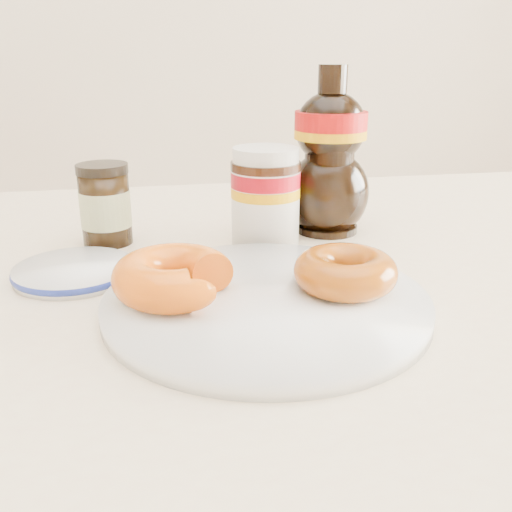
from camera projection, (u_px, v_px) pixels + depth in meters
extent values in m
cube|color=#FAE7BE|center=(322.00, 285.00, 0.63)|extent=(1.40, 0.90, 0.04)
cylinder|color=white|center=(266.00, 302.00, 0.52)|extent=(0.30, 0.30, 0.01)
torus|color=white|center=(266.00, 301.00, 0.52)|extent=(0.30, 0.30, 0.01)
torus|color=#D2600B|center=(174.00, 276.00, 0.51)|extent=(0.12, 0.12, 0.04)
torus|color=#923A09|center=(345.00, 271.00, 0.53)|extent=(0.12, 0.12, 0.03)
cylinder|color=white|center=(265.00, 204.00, 0.69)|extent=(0.08, 0.08, 0.10)
cylinder|color=maroon|center=(266.00, 179.00, 0.68)|extent=(0.08, 0.08, 0.02)
cylinder|color=#D89905|center=(265.00, 192.00, 0.69)|extent=(0.08, 0.08, 0.01)
cylinder|color=black|center=(266.00, 166.00, 0.68)|extent=(0.08, 0.08, 0.01)
cylinder|color=white|center=(266.00, 156.00, 0.67)|extent=(0.08, 0.08, 0.02)
cylinder|color=black|center=(106.00, 208.00, 0.70)|extent=(0.06, 0.06, 0.09)
cylinder|color=beige|center=(106.00, 208.00, 0.70)|extent=(0.06, 0.06, 0.04)
cylinder|color=black|center=(102.00, 169.00, 0.68)|extent=(0.06, 0.06, 0.01)
cylinder|color=white|center=(75.00, 271.00, 0.60)|extent=(0.12, 0.12, 0.01)
torus|color=navy|center=(75.00, 270.00, 0.60)|extent=(0.13, 0.13, 0.01)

